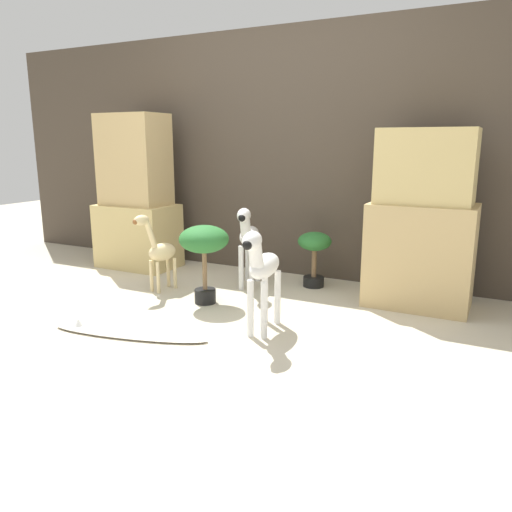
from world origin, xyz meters
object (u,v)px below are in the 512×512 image
zebra_right (262,268)px  zebra_left (248,237)px  potted_palm_front (204,245)px  giraffe_figurine (159,250)px  surfboard (128,332)px  potted_palm_back (314,249)px

zebra_right → zebra_left: size_ratio=1.00×
zebra_right → potted_palm_front: bearing=151.9°
giraffe_figurine → potted_palm_front: bearing=-11.6°
zebra_right → surfboard: size_ratio=0.64×
giraffe_figurine → surfboard: size_ratio=0.60×
surfboard → potted_palm_back: bearing=66.9°
giraffe_figurine → surfboard: bearing=-64.7°
zebra_right → giraffe_figurine: bearing=158.6°
giraffe_figurine → potted_palm_back: giraffe_figurine is taller
surfboard → zebra_left: bearing=82.2°
potted_palm_front → potted_palm_back: potted_palm_front is taller
zebra_right → giraffe_figurine: (-1.17, 0.46, -0.09)m
zebra_left → surfboard: 1.40m
potted_palm_front → potted_palm_back: 1.00m
giraffe_figurine → potted_palm_front: (0.51, -0.10, 0.11)m
giraffe_figurine → surfboard: (0.42, -0.88, -0.33)m
zebra_right → zebra_left: same height
zebra_left → potted_palm_front: zebra_left is taller
potted_palm_back → surfboard: bearing=-113.1°
potted_palm_front → surfboard: size_ratio=0.56×
zebra_left → surfboard: (-0.18, -1.32, -0.42)m
potted_palm_front → surfboard: (-0.09, -0.78, -0.44)m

